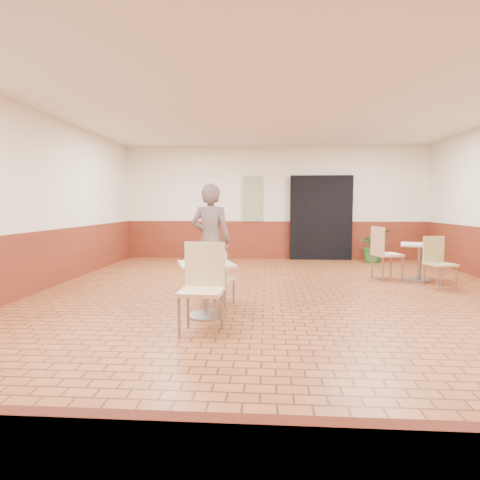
# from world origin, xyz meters

# --- Properties ---
(room_shell) EXTENTS (8.01, 10.01, 3.01)m
(room_shell) POSITION_xyz_m (0.00, 0.00, 1.50)
(room_shell) COLOR brown
(room_shell) RESTS_ON ground
(wainscot_band) EXTENTS (8.00, 10.00, 1.00)m
(wainscot_band) POSITION_xyz_m (0.00, 0.00, 0.50)
(wainscot_band) COLOR maroon
(wainscot_band) RESTS_ON ground
(corridor_doorway) EXTENTS (1.60, 0.22, 2.20)m
(corridor_doorway) POSITION_xyz_m (1.20, 4.88, 1.10)
(corridor_doorway) COLOR black
(corridor_doorway) RESTS_ON ground
(promo_poster) EXTENTS (0.50, 0.03, 1.20)m
(promo_poster) POSITION_xyz_m (-0.60, 4.94, 1.60)
(promo_poster) COLOR gray
(promo_poster) RESTS_ON wainscot_band
(main_table) EXTENTS (0.66, 0.66, 0.70)m
(main_table) POSITION_xyz_m (-0.98, -0.74, 0.47)
(main_table) COLOR beige
(main_table) RESTS_ON ground
(chair_main_front) EXTENTS (0.49, 0.49, 1.01)m
(chair_main_front) POSITION_xyz_m (-0.92, -1.35, 0.56)
(chair_main_front) COLOR #D5BC80
(chair_main_front) RESTS_ON ground
(chair_main_back) EXTENTS (0.46, 0.46, 0.80)m
(chair_main_back) POSITION_xyz_m (-0.90, -0.23, 0.45)
(chair_main_back) COLOR #CFBA7C
(chair_main_back) RESTS_ON ground
(customer) EXTENTS (0.71, 0.54, 1.76)m
(customer) POSITION_xyz_m (-1.07, 0.39, 0.88)
(customer) COLOR brown
(customer) RESTS_ON ground
(serving_tray) EXTENTS (0.45, 0.35, 0.03)m
(serving_tray) POSITION_xyz_m (-0.98, -0.74, 0.71)
(serving_tray) COLOR #B6300D
(serving_tray) RESTS_ON main_table
(ring_donut) EXTENTS (0.11, 0.11, 0.03)m
(ring_donut) POSITION_xyz_m (-1.06, -0.65, 0.74)
(ring_donut) COLOR #EDCB56
(ring_donut) RESTS_ON serving_tray
(long_john_donut) EXTENTS (0.15, 0.08, 0.05)m
(long_john_donut) POSITION_xyz_m (-0.92, -0.81, 0.75)
(long_john_donut) COLOR #B67E35
(long_john_donut) RESTS_ON serving_tray
(paper_cup) EXTENTS (0.08, 0.08, 0.10)m
(paper_cup) POSITION_xyz_m (-0.88, -0.64, 0.78)
(paper_cup) COLOR silver
(paper_cup) RESTS_ON serving_tray
(second_table) EXTENTS (0.67, 0.67, 0.70)m
(second_table) POSITION_xyz_m (2.68, 1.99, 0.47)
(second_table) COLOR beige
(second_table) RESTS_ON ground
(chair_second_left) EXTENTS (0.57, 0.57, 1.02)m
(chair_second_left) POSITION_xyz_m (2.03, 2.06, 0.57)
(chair_second_left) COLOR tan
(chair_second_left) RESTS_ON ground
(chair_second_front) EXTENTS (0.51, 0.51, 0.89)m
(chair_second_front) POSITION_xyz_m (2.74, 1.33, 0.50)
(chair_second_front) COLOR tan
(chair_second_front) RESTS_ON ground
(potted_plant) EXTENTS (0.76, 0.66, 0.84)m
(potted_plant) POSITION_xyz_m (2.46, 4.40, 0.42)
(potted_plant) COLOR #2A6327
(potted_plant) RESTS_ON ground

